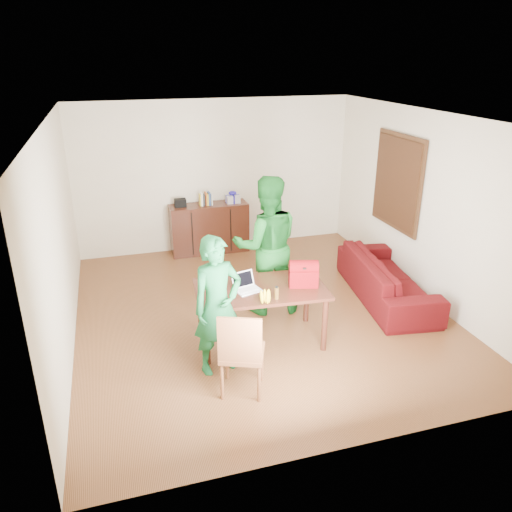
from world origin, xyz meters
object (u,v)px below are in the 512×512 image
object	(u,v)px
laptop	(248,288)
bottle	(277,292)
person_far	(267,246)
table	(261,295)
red_bag	(303,276)
person_near	(217,306)
chair	(242,368)
sofa	(387,278)

from	to	relation	value
laptop	bottle	xyz separation A→B (m)	(0.26, -0.29, 0.04)
person_far	laptop	bearing A→B (deg)	67.11
table	red_bag	size ratio (longest dim) A/B	4.74
person_near	laptop	xyz separation A→B (m)	(0.47, 0.39, -0.02)
table	person_far	distance (m)	0.92
table	chair	world-z (taller)	chair
chair	sofa	distance (m)	3.07
table	bottle	size ratio (longest dim) A/B	10.27
person_far	bottle	distance (m)	1.16
person_near	red_bag	world-z (taller)	person_near
person_far	red_bag	world-z (taller)	person_far
person_near	laptop	bearing A→B (deg)	24.31
chair	person_far	size ratio (longest dim) A/B	0.51
laptop	sofa	world-z (taller)	laptop
person_near	laptop	distance (m)	0.61
laptop	red_bag	size ratio (longest dim) A/B	0.95
laptop	chair	bearing A→B (deg)	-124.78
red_bag	sofa	distance (m)	1.87
person_near	sofa	world-z (taller)	person_near
table	laptop	bearing A→B (deg)	-161.32
sofa	person_near	bearing A→B (deg)	118.89
bottle	sofa	size ratio (longest dim) A/B	0.07
person_near	red_bag	xyz separation A→B (m)	(1.16, 0.35, 0.06)
person_far	red_bag	distance (m)	0.90
bottle	red_bag	bearing A→B (deg)	30.21
chair	red_bag	bearing A→B (deg)	61.53
person_near	red_bag	size ratio (longest dim) A/B	4.64
person_near	bottle	bearing A→B (deg)	-7.80
bottle	laptop	bearing A→B (deg)	132.11
chair	laptop	distance (m)	1.05
bottle	red_bag	xyz separation A→B (m)	(0.43, 0.25, 0.05)
chair	red_bag	size ratio (longest dim) A/B	2.84
chair	bottle	bearing A→B (deg)	67.22
person_near	bottle	xyz separation A→B (m)	(0.73, 0.10, 0.01)
table	person_far	bearing A→B (deg)	72.25
table	chair	size ratio (longest dim) A/B	1.67
laptop	red_bag	xyz separation A→B (m)	(0.70, -0.04, 0.09)
table	bottle	xyz separation A→B (m)	(0.09, -0.33, 0.17)
person_near	bottle	size ratio (longest dim) A/B	10.06
chair	bottle	xyz separation A→B (m)	(0.58, 0.58, 0.54)
person_far	laptop	xyz separation A→B (m)	(-0.50, -0.84, -0.18)
red_bag	sofa	world-z (taller)	red_bag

